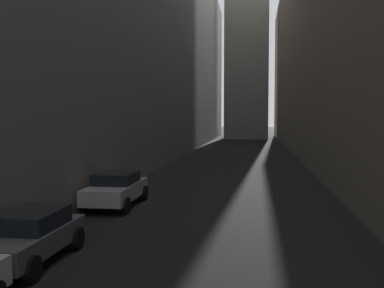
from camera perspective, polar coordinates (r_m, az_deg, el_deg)
name	(u,v)px	position (r m, az deg, el deg)	size (l,w,h in m)	color
ground_plane	(237,159)	(42.50, 5.59, -1.89)	(264.00, 264.00, 0.00)	black
building_block_left	(105,26)	(47.46, -10.61, 14.07)	(15.01, 108.00, 25.47)	slate
building_block_right	(378,28)	(46.31, 21.87, 13.05)	(14.03, 108.00, 23.71)	#756B5B
parked_car_left_third	(28,235)	(13.34, -19.47, -10.50)	(1.88, 4.11, 1.38)	#4C4C51
parked_car_left_far	(116,188)	(20.59, -9.27, -5.39)	(1.97, 4.57, 1.46)	#B7B7BC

